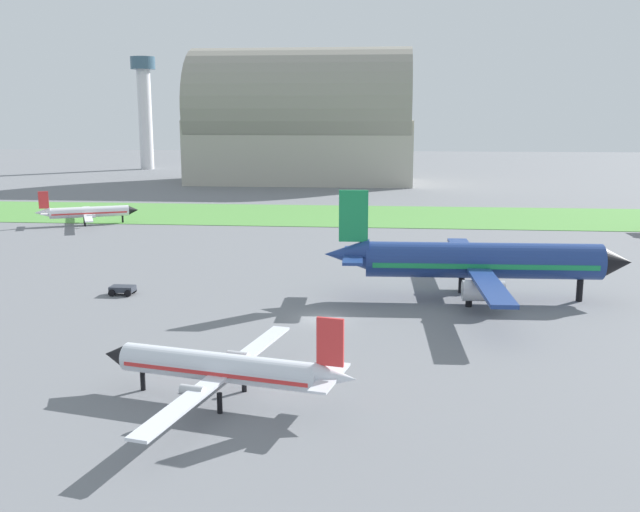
{
  "coord_description": "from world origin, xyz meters",
  "views": [
    {
      "loc": [
        5.83,
        -61.7,
        18.02
      ],
      "look_at": [
        -1.53,
        13.77,
        3.0
      ],
      "focal_mm": 40.22,
      "sensor_mm": 36.0,
      "label": 1
    }
  ],
  "objects_px": {
    "airplane_taxiing_turboprop": "(87,212)",
    "control_tower": "(145,104)",
    "baggage_cart_near_gate": "(123,289)",
    "airplane_midfield_jet": "(476,261)",
    "airplane_foreground_turboprop": "(224,367)"
  },
  "relations": [
    {
      "from": "airplane_taxiing_turboprop",
      "to": "airplane_midfield_jet",
      "type": "relative_size",
      "value": 0.59
    },
    {
      "from": "airplane_midfield_jet",
      "to": "airplane_foreground_turboprop",
      "type": "bearing_deg",
      "value": -126.35
    },
    {
      "from": "airplane_taxiing_turboprop",
      "to": "airplane_midfield_jet",
      "type": "bearing_deg",
      "value": -61.52
    },
    {
      "from": "airplane_foreground_turboprop",
      "to": "airplane_midfield_jet",
      "type": "xyz_separation_m",
      "value": [
        18.9,
        27.54,
        1.64
      ]
    },
    {
      "from": "airplane_foreground_turboprop",
      "to": "baggage_cart_near_gate",
      "type": "xyz_separation_m",
      "value": [
        -16.57,
        26.04,
        -1.68
      ]
    },
    {
      "from": "airplane_taxiing_turboprop",
      "to": "control_tower",
      "type": "xyz_separation_m",
      "value": [
        -31.18,
        121.09,
        19.4
      ]
    },
    {
      "from": "airplane_foreground_turboprop",
      "to": "airplane_midfield_jet",
      "type": "bearing_deg",
      "value": -112.09
    },
    {
      "from": "baggage_cart_near_gate",
      "to": "control_tower",
      "type": "bearing_deg",
      "value": -71.41
    },
    {
      "from": "airplane_foreground_turboprop",
      "to": "control_tower",
      "type": "bearing_deg",
      "value": -57.42
    },
    {
      "from": "baggage_cart_near_gate",
      "to": "control_tower",
      "type": "height_order",
      "value": "control_tower"
    },
    {
      "from": "airplane_foreground_turboprop",
      "to": "control_tower",
      "type": "relative_size",
      "value": 0.56
    },
    {
      "from": "airplane_taxiing_turboprop",
      "to": "airplane_midfield_jet",
      "type": "distance_m",
      "value": 73.08
    },
    {
      "from": "airplane_foreground_turboprop",
      "to": "baggage_cart_near_gate",
      "type": "bearing_deg",
      "value": -45.16
    },
    {
      "from": "airplane_midfield_jet",
      "to": "control_tower",
      "type": "bearing_deg",
      "value": 116.66
    },
    {
      "from": "airplane_taxiing_turboprop",
      "to": "airplane_foreground_turboprop",
      "type": "height_order",
      "value": "airplane_foreground_turboprop"
    }
  ]
}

